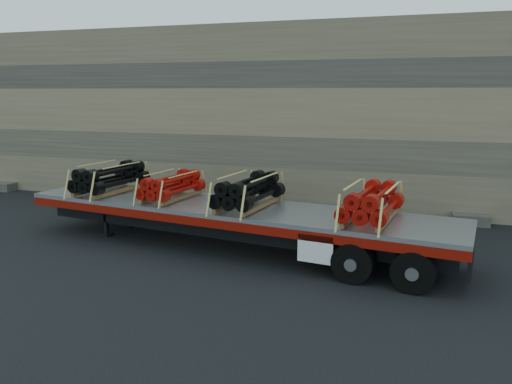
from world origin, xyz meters
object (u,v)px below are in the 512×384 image
at_px(bundle_front, 111,179).
at_px(bundle_rear, 372,204).
at_px(trailer, 231,227).
at_px(bundle_midfront, 172,187).
at_px(bundle_midrear, 249,192).

xyz_separation_m(bundle_front, bundle_rear, (8.31, -1.16, -0.01)).
height_order(trailer, bundle_front, bundle_front).
xyz_separation_m(trailer, bundle_midfront, (-1.98, 0.28, 1.02)).
relative_size(bundle_front, bundle_midfront, 1.16).
xyz_separation_m(bundle_front, bundle_midfront, (2.35, -0.33, -0.06)).
height_order(bundle_front, bundle_midfront, bundle_front).
relative_size(bundle_midrear, bundle_rear, 1.01).
relative_size(trailer, bundle_midfront, 6.06).
height_order(trailer, bundle_midfront, bundle_midfront).
relative_size(bundle_front, bundle_midrear, 1.02).
relative_size(trailer, bundle_midrear, 5.31).
xyz_separation_m(trailer, bundle_midrear, (0.57, -0.08, 1.07)).
height_order(trailer, bundle_midrear, bundle_midrear).
xyz_separation_m(trailer, bundle_rear, (3.98, -0.56, 1.07)).
height_order(bundle_midfront, bundle_midrear, bundle_midrear).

